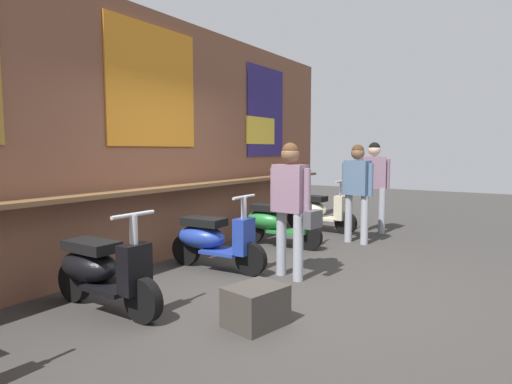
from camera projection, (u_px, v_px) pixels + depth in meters
ground_plane at (286, 283)px, 5.02m from camera, size 25.73×25.73×0.00m
market_stall_facade at (155, 139)px, 5.93m from camera, size 9.19×0.61×3.31m
scooter_black at (100, 269)px, 4.16m from camera, size 0.46×1.40×0.97m
scooter_blue at (212, 239)px, 5.58m from camera, size 0.46×1.40×0.97m
scooter_green at (275, 222)px, 6.92m from camera, size 0.47×1.40×0.97m
scooter_cream at (317, 210)px, 8.24m from camera, size 0.47×1.40×0.97m
shopper_with_handbag at (291, 197)px, 5.13m from camera, size 0.27×0.65×1.60m
shopper_browsing at (357, 183)px, 7.08m from camera, size 0.27×0.55×1.60m
shopper_passing at (374, 177)px, 8.00m from camera, size 0.34×0.53×1.65m
merchandise_crate at (256, 306)px, 3.79m from camera, size 0.56×0.49×0.35m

